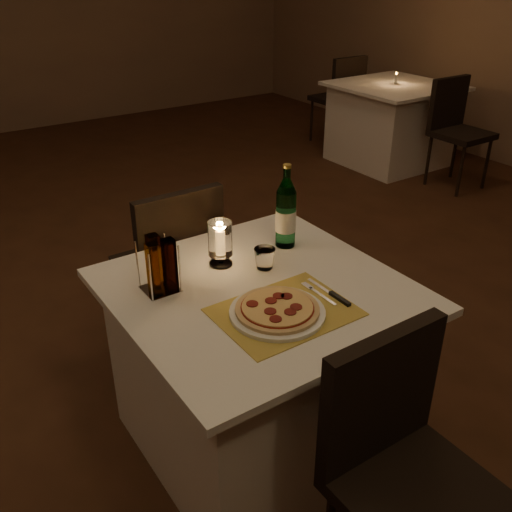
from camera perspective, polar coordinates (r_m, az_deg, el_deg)
floor at (r=2.79m, az=-5.80°, el=-12.75°), size 8.00×10.00×0.02m
main_table at (r=2.26m, az=0.29°, el=-11.13°), size 1.00×1.00×0.74m
chair_near at (r=1.76m, az=14.27°, el=-18.58°), size 0.42×0.42×0.90m
chair_far at (r=2.69m, az=-8.31°, el=-0.08°), size 0.42×0.42×0.90m
placemat at (r=1.92m, az=2.86°, el=-5.61°), size 0.45×0.34×0.00m
plate at (r=1.90m, az=2.14°, el=-5.67°), size 0.32×0.32×0.01m
pizza at (r=1.89m, az=2.15°, el=-5.26°), size 0.28×0.28×0.02m
fork at (r=2.03m, az=6.06°, el=-3.60°), size 0.02×0.18×0.00m
knife at (r=2.01m, az=7.94°, el=-3.98°), size 0.02×0.22×0.01m
tumbler at (r=2.16m, az=0.87°, el=-0.25°), size 0.08×0.08×0.08m
water_bottle at (r=2.29m, az=3.00°, el=4.23°), size 0.08×0.08×0.35m
hurricane_candle at (r=2.16m, az=-3.61°, el=1.60°), size 0.09×0.09×0.18m
cruet_caddy at (r=2.01m, az=-9.62°, el=-1.12°), size 0.12×0.12×0.21m
neighbor_table_right at (r=5.68m, az=13.33°, el=12.74°), size 1.00×1.00×0.74m
neighbor_chair_ra at (r=5.20m, az=19.30°, el=12.55°), size 0.42×0.42×0.90m
neighbor_chair_rb at (r=6.14m, az=8.56°, el=15.95°), size 0.42×0.42×0.90m
neighbor_candle_right at (r=5.59m, az=13.81°, el=16.83°), size 0.03×0.03×0.11m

